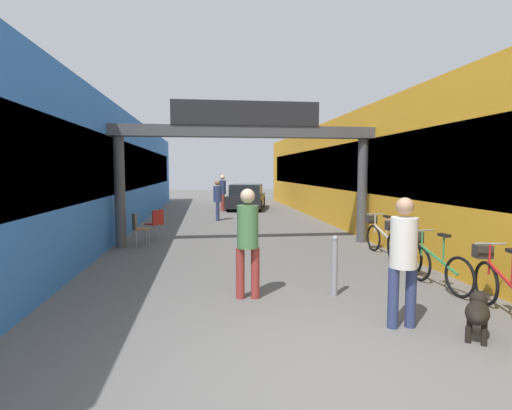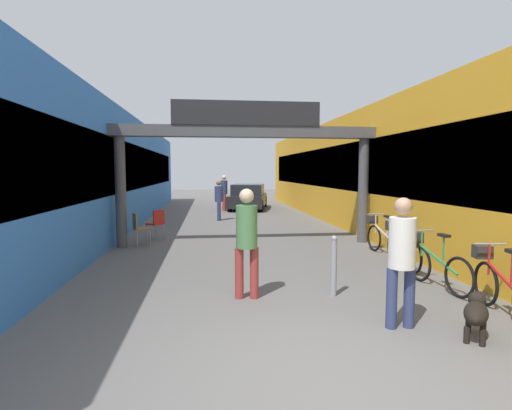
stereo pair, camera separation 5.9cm
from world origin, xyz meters
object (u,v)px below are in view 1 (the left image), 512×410
(dog_on_leash, at_px, (477,311))
(cafe_chair_wood_nearer, at_px, (138,226))
(bicycle_green_second, at_px, (434,262))
(pedestrian_elderly_walking, at_px, (223,190))
(pedestrian_with_dog, at_px, (403,254))
(pedestrian_companion, at_px, (248,236))
(cafe_chair_red_farther, at_px, (156,222))
(bollard_post_metal, at_px, (335,265))
(pedestrian_carrying_crate, at_px, (218,197))
(parked_car_black, at_px, (247,197))
(bicycle_black_third, at_px, (401,246))
(bicycle_red_nearest, at_px, (502,284))
(bicycle_silver_farthest, at_px, (382,236))

(dog_on_leash, distance_m, cafe_chair_wood_nearer, 8.37)
(dog_on_leash, bearing_deg, bicycle_green_second, 72.11)
(pedestrian_elderly_walking, relative_size, dog_on_leash, 2.61)
(pedestrian_with_dog, height_order, pedestrian_companion, pedestrian_companion)
(pedestrian_companion, distance_m, cafe_chair_red_farther, 6.16)
(bollard_post_metal, relative_size, cafe_chair_wood_nearer, 1.12)
(pedestrian_with_dog, relative_size, bollard_post_metal, 1.71)
(cafe_chair_wood_nearer, bearing_deg, pedestrian_carrying_crate, 67.04)
(pedestrian_carrying_crate, bearing_deg, parked_car_black, 70.59)
(cafe_chair_wood_nearer, bearing_deg, bollard_post_metal, -50.85)
(pedestrian_companion, bearing_deg, pedestrian_with_dog, -37.43)
(dog_on_leash, bearing_deg, pedestrian_carrying_crate, 103.35)
(bollard_post_metal, bearing_deg, bicycle_green_second, 8.22)
(pedestrian_companion, distance_m, pedestrian_carrying_crate, 10.18)
(bicycle_black_third, bearing_deg, bicycle_green_second, -96.55)
(bicycle_green_second, xyz_separation_m, parked_car_black, (-1.85, 14.68, 0.21))
(bicycle_green_second, distance_m, cafe_chair_wood_nearer, 7.37)
(pedestrian_companion, distance_m, bicycle_red_nearest, 3.74)
(pedestrian_companion, relative_size, cafe_chair_wood_nearer, 1.98)
(pedestrian_companion, height_order, cafe_chair_wood_nearer, pedestrian_companion)
(dog_on_leash, distance_m, bicycle_black_third, 3.72)
(bicycle_silver_farthest, bearing_deg, bollard_post_metal, -125.82)
(pedestrian_elderly_walking, xyz_separation_m, bicycle_black_third, (3.34, -12.28, -0.62))
(cafe_chair_wood_nearer, bearing_deg, pedestrian_elderly_walking, 74.09)
(pedestrian_with_dog, height_order, parked_car_black, pedestrian_with_dog)
(pedestrian_elderly_walking, height_order, bicycle_green_second, pedestrian_elderly_walking)
(bollard_post_metal, bearing_deg, parked_car_black, 89.81)
(bollard_post_metal, bearing_deg, pedestrian_elderly_walking, 95.12)
(pedestrian_carrying_crate, relative_size, parked_car_black, 0.39)
(pedestrian_elderly_walking, relative_size, bicycle_red_nearest, 1.09)
(bicycle_black_third, distance_m, parked_car_black, 13.29)
(pedestrian_companion, relative_size, pedestrian_carrying_crate, 1.06)
(pedestrian_with_dog, height_order, pedestrian_carrying_crate, pedestrian_with_dog)
(cafe_chair_red_farther, bearing_deg, bicycle_red_nearest, -50.61)
(bicycle_green_second, height_order, parked_car_black, parked_car_black)
(pedestrian_with_dog, distance_m, bicycle_red_nearest, 1.76)
(pedestrian_with_dog, distance_m, bollard_post_metal, 1.54)
(bicycle_silver_farthest, xyz_separation_m, parked_car_black, (-2.14, 11.92, 0.21))
(cafe_chair_wood_nearer, bearing_deg, pedestrian_with_dog, -54.90)
(bicycle_black_third, relative_size, bollard_post_metal, 1.69)
(pedestrian_with_dog, bearing_deg, pedestrian_carrying_crate, 100.12)
(bicycle_red_nearest, relative_size, bollard_post_metal, 1.68)
(pedestrian_carrying_crate, height_order, bicycle_red_nearest, pedestrian_carrying_crate)
(bicycle_red_nearest, relative_size, cafe_chair_red_farther, 1.88)
(cafe_chair_red_farther, bearing_deg, cafe_chair_wood_nearer, -109.53)
(parked_car_black, bearing_deg, cafe_chair_red_farther, -111.51)
(pedestrian_with_dog, height_order, bicycle_green_second, pedestrian_with_dog)
(bicycle_black_third, height_order, cafe_chair_wood_nearer, bicycle_black_third)
(pedestrian_with_dog, height_order, bicycle_silver_farthest, pedestrian_with_dog)
(pedestrian_carrying_crate, relative_size, dog_on_leash, 2.38)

